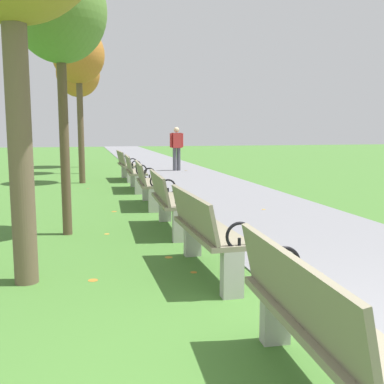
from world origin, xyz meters
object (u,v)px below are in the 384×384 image
tree_3 (78,56)px  tree_2 (59,13)px  park_bench_3 (168,200)px  park_bench_1 (314,321)px  tree_4 (79,52)px  park_bench_6 (126,165)px  pedestrian_walking (177,146)px  tree_5 (78,74)px  park_bench_4 (147,183)px  park_bench_2 (205,230)px  park_bench_5 (134,172)px

tree_3 → tree_2: bearing=-91.8°
tree_3 → park_bench_3: bearing=-79.2°
park_bench_1 → tree_4: (-1.30, 14.45, 3.70)m
park_bench_3 → tree_3: bearing=100.8°
tree_3 → park_bench_6: bearing=19.8°
tree_4 → pedestrian_walking: bearing=3.7°
tree_2 → park_bench_6: bearing=78.1°
park_bench_3 → tree_5: 13.16m
tree_4 → park_bench_3: bearing=-82.5°
park_bench_4 → tree_4: tree_4 is taller
park_bench_2 → tree_4: 12.65m
park_bench_2 → tree_4: (-1.30, 12.02, 3.70)m
park_bench_5 → tree_4: tree_4 is taller
park_bench_6 → tree_3: tree_3 is taller
park_bench_5 → tree_2: size_ratio=0.41×
tree_4 → tree_3: bearing=-90.2°
tree_2 → tree_4: tree_4 is taller
tree_4 → park_bench_2: bearing=-83.8°
park_bench_5 → pedestrian_walking: (2.15, 5.16, 0.44)m
park_bench_6 → tree_5: size_ratio=0.34×
tree_2 → tree_5: size_ratio=0.83×
park_bench_4 → tree_4: bearing=99.9°
park_bench_5 → park_bench_6: 2.44m
tree_5 → pedestrian_walking: bearing=-36.8°
park_bench_4 → tree_2: bearing=-123.7°
park_bench_6 → tree_2: size_ratio=0.41×
tree_2 → pedestrian_walking: bearing=69.8°
park_bench_4 → tree_2: 3.85m
tree_5 → park_bench_6: bearing=-75.7°
park_bench_3 → pedestrian_walking: size_ratio=1.00×
park_bench_4 → tree_3: bearing=106.4°
park_bench_5 → tree_2: tree_2 is taller
park_bench_2 → park_bench_6: bearing=90.0°
park_bench_1 → pedestrian_walking: bearing=81.7°
park_bench_3 → tree_5: bearing=96.2°
tree_2 → tree_5: bearing=89.3°
park_bench_3 → tree_3: (-1.31, 6.84, 3.12)m
park_bench_1 → park_bench_3: 4.64m
park_bench_5 → tree_5: (-1.37, 7.79, 3.29)m
park_bench_3 → park_bench_5: bearing=90.0°
tree_5 → tree_3: bearing=-89.4°
pedestrian_walking → tree_4: bearing=-176.3°
park_bench_3 → tree_5: tree_5 is taller
park_bench_4 → pedestrian_walking: 7.97m
park_bench_2 → park_bench_5: size_ratio=1.00×
park_bench_5 → tree_4: bearing=104.8°
park_bench_1 → tree_2: tree_2 is taller
pedestrian_walking → park_bench_3: bearing=-102.1°
park_bench_1 → pedestrian_walking: pedestrian_walking is taller
tree_2 → park_bench_1: bearing=-72.3°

